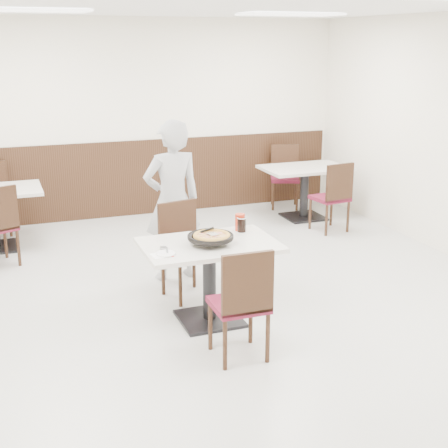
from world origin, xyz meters
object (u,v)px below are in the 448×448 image
object	(u,v)px
cola_glass	(242,225)
chair_far	(187,252)
red_cup	(240,222)
side_plate	(166,254)
pizza_pan	(211,240)
main_table	(209,282)
diner_person	(172,201)
bg_chair_right_far	(285,177)
bg_table_right	(304,193)
pizza	(212,238)
bg_chair_right_near	(330,196)
chair_near	(239,302)

from	to	relation	value
cola_glass	chair_far	bearing A→B (deg)	137.78
red_cup	side_plate	bearing A→B (deg)	-152.85
pizza_pan	red_cup	bearing A→B (deg)	37.33
main_table	diner_person	distance (m)	1.26
main_table	chair_far	xyz separation A→B (m)	(-0.02, 0.60, 0.10)
pizza_pan	bg_chair_right_far	xyz separation A→B (m)	(2.41, 3.47, -0.32)
chair_far	bg_chair_right_far	distance (m)	3.73
bg_table_right	red_cup	bearing A→B (deg)	-128.44
side_plate	cola_glass	size ratio (longest dim) A/B	1.27
pizza	bg_chair_right_near	distance (m)	3.26
chair_far	pizza	size ratio (longest dim) A/B	3.23
bg_chair_right_far	red_cup	bearing A→B (deg)	80.52
chair_near	bg_chair_right_near	bearing A→B (deg)	49.92
chair_far	red_cup	distance (m)	0.65
diner_person	bg_chair_right_far	bearing A→B (deg)	-142.32
main_table	pizza_pan	distance (m)	0.42
pizza	side_plate	bearing A→B (deg)	-163.78
pizza_pan	bg_table_right	size ratio (longest dim) A/B	0.29
pizza	chair_near	bearing A→B (deg)	-90.97
chair_near	pizza	distance (m)	0.76
main_table	pizza	world-z (taller)	pizza
side_plate	diner_person	size ratio (longest dim) A/B	0.10
side_plate	bg_chair_right_far	distance (m)	4.60
side_plate	red_cup	world-z (taller)	red_cup
chair_far	pizza	world-z (taller)	chair_far
cola_glass	side_plate	bearing A→B (deg)	-155.27
pizza	bg_chair_right_far	world-z (taller)	bg_chair_right_far
chair_near	diner_person	distance (m)	1.92
diner_person	bg_table_right	distance (m)	2.96
pizza_pan	cola_glass	xyz separation A→B (m)	(0.40, 0.26, 0.02)
main_table	side_plate	distance (m)	0.61
pizza	cola_glass	world-z (taller)	cola_glass
diner_person	cola_glass	bearing A→B (deg)	107.65
pizza_pan	bg_chair_right_near	bearing A→B (deg)	41.49
side_plate	bg_chair_right_near	world-z (taller)	bg_chair_right_near
main_table	pizza	bearing A→B (deg)	-73.61
cola_glass	bg_chair_right_near	world-z (taller)	bg_chair_right_near
red_cup	bg_chair_right_near	xyz separation A→B (m)	(2.04, 1.85, -0.35)
chair_near	bg_chair_right_far	world-z (taller)	same
pizza_pan	bg_chair_right_far	world-z (taller)	bg_chair_right_far
side_plate	bg_table_right	distance (m)	4.14
pizza	red_cup	distance (m)	0.49
pizza_pan	diner_person	distance (m)	1.21
pizza	diner_person	xyz separation A→B (m)	(-0.02, 1.20, 0.05)
side_plate	bg_table_right	world-z (taller)	side_plate
chair_near	red_cup	bearing A→B (deg)	68.41
pizza	bg_chair_right_near	world-z (taller)	bg_chair_right_near
chair_near	diner_person	xyz separation A→B (m)	(-0.01, 1.88, 0.38)
chair_near	cola_glass	size ratio (longest dim) A/B	7.31
pizza_pan	red_cup	xyz separation A→B (m)	(0.40, 0.31, 0.04)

